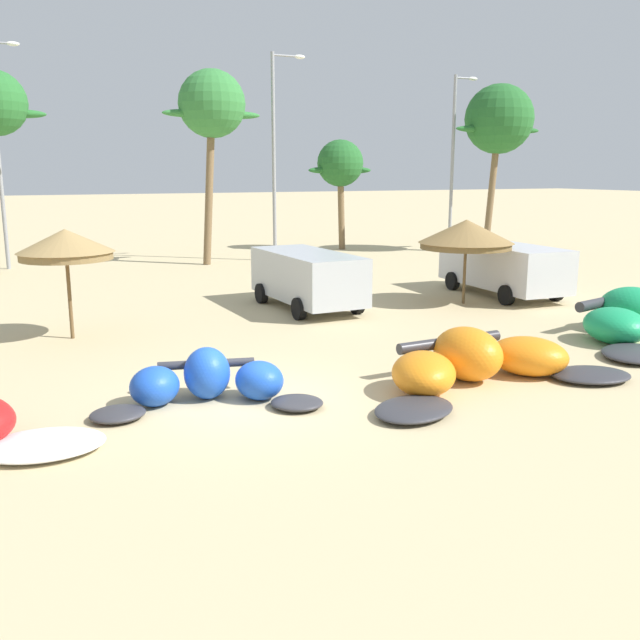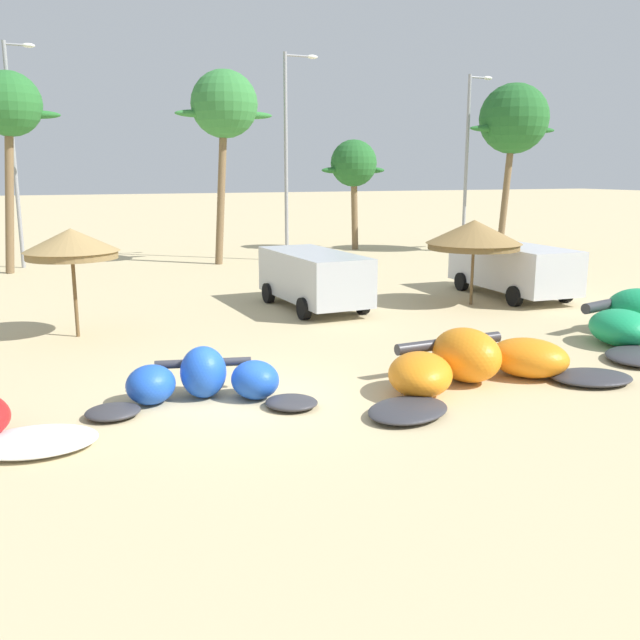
% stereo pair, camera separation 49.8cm
% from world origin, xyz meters
% --- Properties ---
extents(ground_plane, '(260.00, 260.00, 0.00)m').
position_xyz_m(ground_plane, '(0.00, 0.00, 0.00)').
color(ground_plane, '#C6B284').
extents(kite_left_of_center, '(4.42, 2.61, 1.03)m').
position_xyz_m(kite_left_of_center, '(-0.87, 0.21, 0.39)').
color(kite_left_of_center, '#333338').
rests_on(kite_left_of_center, ground).
extents(kite_center, '(6.71, 3.28, 1.15)m').
position_xyz_m(kite_center, '(4.65, -0.99, 0.44)').
color(kite_center, '#333338').
rests_on(kite_center, ground).
extents(beach_umbrella_near_van, '(2.50, 2.50, 2.94)m').
position_xyz_m(beach_umbrella_near_van, '(-2.76, 6.88, 2.54)').
color(beach_umbrella_near_van, brown).
rests_on(beach_umbrella_near_van, ground).
extents(beach_umbrella_middle, '(3.18, 3.18, 2.84)m').
position_xyz_m(beach_umbrella_middle, '(9.86, 6.65, 2.36)').
color(beach_umbrella_middle, brown).
rests_on(beach_umbrella_middle, ground).
extents(parked_van, '(2.49, 5.45, 1.84)m').
position_xyz_m(parked_van, '(12.11, 7.54, 1.09)').
color(parked_van, silver).
rests_on(parked_van, ground).
extents(parked_car_second, '(2.38, 4.97, 1.84)m').
position_xyz_m(parked_car_second, '(4.69, 8.21, 1.09)').
color(parked_car_second, '#B2B7BC').
rests_on(parked_car_second, ground).
extents(palm_left_of_gap, '(4.09, 2.73, 8.58)m').
position_xyz_m(palm_left_of_gap, '(-4.09, 20.71, 7.05)').
color(palm_left_of_gap, brown).
rests_on(palm_left_of_gap, ground).
extents(palm_center_left, '(4.68, 3.12, 9.04)m').
position_xyz_m(palm_center_left, '(5.15, 20.15, 7.35)').
color(palm_center_left, brown).
rests_on(palm_center_left, ground).
extents(palm_center_right, '(3.90, 2.60, 6.16)m').
position_xyz_m(palm_center_right, '(13.44, 23.44, 4.76)').
color(palm_center_right, brown).
rests_on(palm_center_right, ground).
extents(palm_right_of_gap, '(5.54, 3.69, 9.02)m').
position_xyz_m(palm_right_of_gap, '(20.70, 18.83, 7.09)').
color(palm_right_of_gap, brown).
rests_on(palm_right_of_gap, ground).
extents(lamppost_west_center, '(1.37, 0.24, 10.02)m').
position_xyz_m(lamppost_west_center, '(-3.99, 22.44, 5.51)').
color(lamppost_west_center, gray).
rests_on(lamppost_west_center, ground).
extents(lamppost_east_center, '(1.78, 0.24, 9.98)m').
position_xyz_m(lamppost_east_center, '(8.34, 20.20, 5.53)').
color(lamppost_east_center, gray).
rests_on(lamppost_east_center, ground).
extents(lamppost_east, '(1.50, 0.24, 9.47)m').
position_xyz_m(lamppost_east, '(18.69, 19.98, 5.24)').
color(lamppost_east, gray).
rests_on(lamppost_east, ground).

